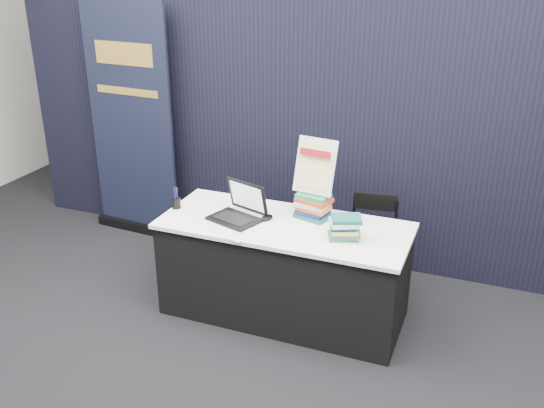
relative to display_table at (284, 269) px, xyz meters
The scene contains 15 objects.
floor 0.67m from the display_table, 90.00° to the right, with size 8.00×8.00×0.00m, color black.
wall_back 3.71m from the display_table, 90.00° to the left, with size 8.00×0.02×3.50m, color #ADABA4.
drape_partition 1.33m from the display_table, 90.00° to the left, with size 6.00×0.08×2.40m, color black.
display_table is the anchor object (origin of this frame).
laptop 0.57m from the display_table, behind, with size 0.41×0.38×0.27m.
mouse 0.42m from the display_table, behind, with size 0.07×0.11×0.03m, color black.
brochure_left 0.82m from the display_table, behind, with size 0.25×0.18×0.00m, color white.
brochure_mid 0.62m from the display_table, 165.09° to the right, with size 0.30×0.21×0.00m, color silver.
brochure_right 0.54m from the display_table, 141.02° to the right, with size 0.33×0.23×0.00m, color silver.
pen_cup 0.96m from the display_table, behind, with size 0.07×0.07×0.09m, color black.
book_stack_tall 0.52m from the display_table, 51.04° to the left, with size 0.26×0.22×0.18m.
book_stack_short 0.65m from the display_table, ahead, with size 0.23×0.20×0.16m.
info_sign 0.80m from the display_table, 55.21° to the left, with size 0.32×0.17×0.41m.
pullup_banner 2.10m from the display_table, 155.08° to the left, with size 0.94×0.16×2.22m.
stacking_chair 0.77m from the display_table, 48.31° to the left, with size 0.40×0.41×0.79m.
Camera 1 is at (1.36, -3.14, 2.59)m, focal length 40.00 mm.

